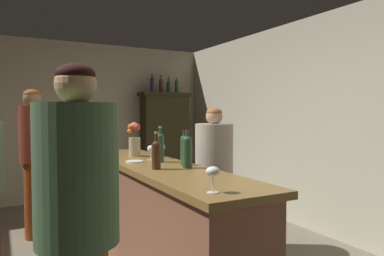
{
  "coord_description": "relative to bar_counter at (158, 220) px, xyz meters",
  "views": [
    {
      "loc": [
        -0.71,
        -2.59,
        1.45
      ],
      "look_at": [
        1.03,
        0.62,
        1.29
      ],
      "focal_mm": 33.22,
      "sensor_mm": 36.0,
      "label": 1
    }
  ],
  "objects": [
    {
      "name": "wall_back",
      "position": [
        -0.5,
        3.29,
        0.81
      ],
      "size": [
        5.39,
        0.12,
        2.62
      ],
      "primitive_type": "cube",
      "color": "#BEB39D",
      "rests_on": "ground"
    },
    {
      "name": "wall_right",
      "position": [
        2.19,
        -0.29,
        0.81
      ],
      "size": [
        0.12,
        7.15,
        2.62
      ],
      "primitive_type": "cube",
      "color": "#BAB59A",
      "rests_on": "ground"
    },
    {
      "name": "bar_counter",
      "position": [
        0.0,
        0.0,
        0.0
      ],
      "size": [
        0.61,
        2.75,
        1.0
      ],
      "color": "brown",
      "rests_on": "ground"
    },
    {
      "name": "display_cabinet",
      "position": [
        1.42,
        3.02,
        0.44
      ],
      "size": [
        0.92,
        0.36,
        1.81
      ],
      "color": "black",
      "rests_on": "ground"
    },
    {
      "name": "wine_bottle_merlot",
      "position": [
        -0.11,
        -0.25,
        0.63
      ],
      "size": [
        0.07,
        0.07,
        0.3
      ],
      "color": "#412614",
      "rests_on": "bar_counter"
    },
    {
      "name": "wine_bottle_riesling",
      "position": [
        0.08,
        0.12,
        0.64
      ],
      "size": [
        0.07,
        0.07,
        0.33
      ],
      "color": "#264534",
      "rests_on": "bar_counter"
    },
    {
      "name": "wine_bottle_syrah",
      "position": [
        0.19,
        -0.15,
        0.64
      ],
      "size": [
        0.06,
        0.06,
        0.32
      ],
      "color": "#2B4929",
      "rests_on": "bar_counter"
    },
    {
      "name": "wine_bottle_chardonnay",
      "position": [
        0.13,
        -0.31,
        0.64
      ],
      "size": [
        0.08,
        0.08,
        0.31
      ],
      "color": "#26462E",
      "rests_on": "bar_counter"
    },
    {
      "name": "wine_glass_front",
      "position": [
        0.06,
        0.3,
        0.6
      ],
      "size": [
        0.07,
        0.07,
        0.14
      ],
      "color": "white",
      "rests_on": "bar_counter"
    },
    {
      "name": "wine_glass_mid",
      "position": [
        0.2,
        0.37,
        0.6
      ],
      "size": [
        0.07,
        0.07,
        0.15
      ],
      "color": "white",
      "rests_on": "bar_counter"
    },
    {
      "name": "wine_glass_rear",
      "position": [
        -0.16,
        -1.18,
        0.61
      ],
      "size": [
        0.08,
        0.08,
        0.15
      ],
      "color": "white",
      "rests_on": "bar_counter"
    },
    {
      "name": "flower_arrangement",
      "position": [
        0.02,
        0.65,
        0.67
      ],
      "size": [
        0.14,
        0.14,
        0.36
      ],
      "color": "tan",
      "rests_on": "bar_counter"
    },
    {
      "name": "cheese_plate",
      "position": [
        -0.13,
        0.23,
        0.5
      ],
      "size": [
        0.16,
        0.16,
        0.01
      ],
      "primitive_type": "cylinder",
      "color": "white",
      "rests_on": "bar_counter"
    },
    {
      "name": "display_bottle_left",
      "position": [
        1.18,
        3.02,
        1.46
      ],
      "size": [
        0.06,
        0.06,
        0.34
      ],
      "color": "#23213C",
      "rests_on": "display_cabinet"
    },
    {
      "name": "display_bottle_midleft",
      "position": [
        1.35,
        3.02,
        1.45
      ],
      "size": [
        0.07,
        0.07,
        0.32
      ],
      "color": "#452620",
      "rests_on": "display_cabinet"
    },
    {
      "name": "display_bottle_center",
      "position": [
        1.5,
        3.02,
        1.43
      ],
      "size": [
        0.06,
        0.06,
        0.29
      ],
      "color": "#224C29",
      "rests_on": "display_cabinet"
    },
    {
      "name": "display_bottle_midright",
      "position": [
        1.66,
        3.02,
        1.44
      ],
      "size": [
        0.07,
        0.07,
        0.29
      ],
      "color": "#275129",
      "rests_on": "display_cabinet"
    },
    {
      "name": "patron_redhead",
      "position": [
        -0.91,
        -1.24,
        0.41
      ],
      "size": [
        0.37,
        0.37,
        1.67
      ],
      "rotation": [
        0.0,
        0.0,
        0.88
      ],
      "color": "brown",
      "rests_on": "ground"
    },
    {
      "name": "patron_tall",
      "position": [
        -0.88,
        1.55,
        0.47
      ],
      "size": [
        0.3,
        0.3,
        1.72
      ],
      "rotation": [
        0.0,
        0.0,
        -1.4
      ],
      "color": "#8E3C16",
      "rests_on": "ground"
    },
    {
      "name": "bartender",
      "position": [
        0.76,
        0.27,
        0.31
      ],
      "size": [
        0.4,
        0.4,
        1.5
      ],
      "rotation": [
        0.0,
        0.0,
        3.07
      ],
      "color": "#3F7042",
      "rests_on": "ground"
    }
  ]
}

